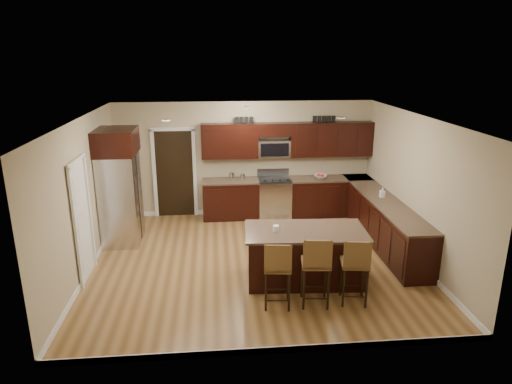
{
  "coord_description": "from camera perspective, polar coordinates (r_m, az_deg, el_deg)",
  "views": [
    {
      "loc": [
        -0.7,
        -7.78,
        3.78
      ],
      "look_at": [
        0.06,
        0.4,
        1.25
      ],
      "focal_mm": 32.0,
      "sensor_mm": 36.0,
      "label": 1
    }
  ],
  "objects": [
    {
      "name": "island",
      "position": [
        7.9,
        6.1,
        -8.06
      ],
      "size": [
        2.08,
        1.18,
        0.92
      ],
      "rotation": [
        0.0,
        0.0,
        -0.06
      ],
      "color": "black",
      "rests_on": "floor"
    },
    {
      "name": "stool_right",
      "position": [
        7.2,
        12.33,
        -8.75
      ],
      "size": [
        0.47,
        0.47,
        1.1
      ],
      "rotation": [
        0.0,
        0.0,
        -0.15
      ],
      "color": "brown",
      "rests_on": "floor"
    },
    {
      "name": "ceiling",
      "position": [
        7.88,
        -0.14,
        9.26
      ],
      "size": [
        6.0,
        6.0,
        0.0
      ],
      "primitive_type": "plane",
      "rotation": [
        3.14,
        0.0,
        0.0
      ],
      "color": "silver",
      "rests_on": "wall_back"
    },
    {
      "name": "canister_short",
      "position": [
        10.62,
        -1.68,
        1.91
      ],
      "size": [
        0.11,
        0.11,
        0.15
      ],
      "primitive_type": "cylinder",
      "color": "silver",
      "rests_on": "base_cabinets"
    },
    {
      "name": "stool_mid",
      "position": [
        7.03,
        7.54,
        -8.86
      ],
      "size": [
        0.47,
        0.47,
        1.15
      ],
      "rotation": [
        0.0,
        0.0,
        -0.11
      ],
      "color": "brown",
      "rests_on": "floor"
    },
    {
      "name": "microwave",
      "position": [
        10.7,
        2.24,
        5.46
      ],
      "size": [
        0.76,
        0.31,
        0.4
      ],
      "primitive_type": "cube",
      "color": "silver",
      "rests_on": "upper_cabinets"
    },
    {
      "name": "doorway",
      "position": [
        10.91,
        -10.12,
        2.25
      ],
      "size": [
        0.85,
        0.03,
        2.06
      ],
      "primitive_type": "cube",
      "color": "black",
      "rests_on": "floor"
    },
    {
      "name": "base_cabinets",
      "position": [
        10.14,
        9.89,
        -2.24
      ],
      "size": [
        4.02,
        3.96,
        0.92
      ],
      "color": "black",
      "rests_on": "floor"
    },
    {
      "name": "wall_left",
      "position": [
        8.47,
        -20.8,
        -0.7
      ],
      "size": [
        0.0,
        5.5,
        5.5
      ],
      "primitive_type": "plane",
      "rotation": [
        1.57,
        0.0,
        1.57
      ],
      "color": "tan",
      "rests_on": "floor"
    },
    {
      "name": "fruit_bowl",
      "position": [
        10.9,
        8.06,
        1.94
      ],
      "size": [
        0.37,
        0.37,
        0.07
      ],
      "primitive_type": "imported",
      "rotation": [
        0.0,
        0.0,
        -0.23
      ],
      "color": "silver",
      "rests_on": "base_cabinets"
    },
    {
      "name": "canister_tall",
      "position": [
        10.6,
        -3.06,
        1.96
      ],
      "size": [
        0.12,
        0.12,
        0.18
      ],
      "primitive_type": "cylinder",
      "color": "silver",
      "rests_on": "base_cabinets"
    },
    {
      "name": "upper_cabinets",
      "position": [
        10.69,
        4.22,
        6.62
      ],
      "size": [
        4.0,
        0.33,
        0.8
      ],
      "color": "black",
      "rests_on": "wall_back"
    },
    {
      "name": "range",
      "position": [
        10.84,
        2.28,
        -0.66
      ],
      "size": [
        0.76,
        0.64,
        1.11
      ],
      "color": "silver",
      "rests_on": "floor"
    },
    {
      "name": "wall_back",
      "position": [
        10.83,
        -1.45,
        4.15
      ],
      "size": [
        6.0,
        0.0,
        6.0
      ],
      "primitive_type": "plane",
      "rotation": [
        1.57,
        0.0,
        0.0
      ],
      "color": "tan",
      "rests_on": "floor"
    },
    {
      "name": "island_jar",
      "position": [
        7.61,
        2.52,
        -4.56
      ],
      "size": [
        0.1,
        0.1,
        0.1
      ],
      "primitive_type": "cylinder",
      "color": "white",
      "rests_on": "island"
    },
    {
      "name": "soap_bottle",
      "position": [
        9.68,
        15.53,
        -0.07
      ],
      "size": [
        0.1,
        0.1,
        0.21
      ],
      "primitive_type": "imported",
      "rotation": [
        0.0,
        0.0,
        -0.02
      ],
      "color": "#B2B2B2",
      "rests_on": "base_cabinets"
    },
    {
      "name": "letter_decor",
      "position": [
        10.59,
        3.5,
        9.03
      ],
      "size": [
        2.2,
        0.03,
        0.15
      ],
      "primitive_type": null,
      "color": "black",
      "rests_on": "upper_cabinets"
    },
    {
      "name": "floor",
      "position": [
        8.68,
        -0.13,
        -8.7
      ],
      "size": [
        6.0,
        6.0,
        0.0
      ],
      "primitive_type": "plane",
      "color": "olive",
      "rests_on": "ground"
    },
    {
      "name": "stool_left",
      "position": [
        6.95,
        2.72,
        -9.36
      ],
      "size": [
        0.45,
        0.45,
        1.09
      ],
      "rotation": [
        0.0,
        0.0,
        -0.11
      ],
      "color": "brown",
      "rests_on": "floor"
    },
    {
      "name": "pantry_door",
      "position": [
        8.29,
        -20.95,
        -3.5
      ],
      "size": [
        0.03,
        0.8,
        2.04
      ],
      "primitive_type": "cube",
      "color": "white",
      "rests_on": "floor"
    },
    {
      "name": "floor_mat",
      "position": [
        10.11,
        2.8,
        -4.81
      ],
      "size": [
        0.95,
        0.71,
        0.01
      ],
      "primitive_type": "cube",
      "rotation": [
        0.0,
        0.0,
        0.15
      ],
      "color": "brown",
      "rests_on": "floor"
    },
    {
      "name": "refrigerator",
      "position": [
        9.55,
        -16.67,
        0.75
      ],
      "size": [
        0.79,
        0.99,
        2.35
      ],
      "color": "silver",
      "rests_on": "floor"
    },
    {
      "name": "wall_right",
      "position": [
        8.95,
        19.37,
        0.38
      ],
      "size": [
        0.0,
        5.5,
        5.5
      ],
      "primitive_type": "plane",
      "rotation": [
        1.57,
        0.0,
        -1.57
      ],
      "color": "tan",
      "rests_on": "floor"
    }
  ]
}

